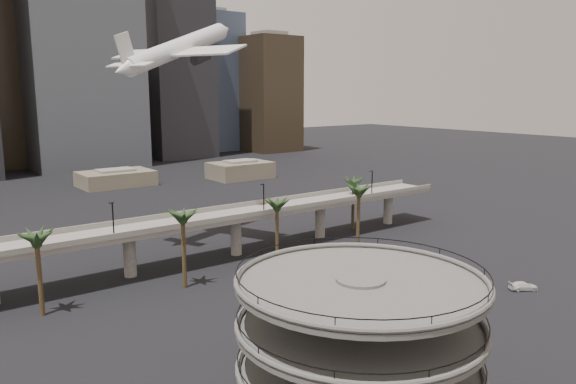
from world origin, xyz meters
TOP-DOWN VIEW (x-y plane):
  - ground at (0.00, 0.00)m, footprint 700.00×700.00m
  - parking_ramp at (-13.00, -4.00)m, footprint 22.20×22.20m
  - overpass at (0.00, 55.00)m, footprint 130.00×9.30m
  - palm_trees at (11.58, 47.18)m, footprint 76.40×18.40m
  - low_buildings at (6.89, 142.30)m, footprint 135.00×27.50m
  - skyline at (15.11, 217.08)m, footprint 269.00×86.00m
  - airborne_jet at (7.82, 71.24)m, footprint 34.29×31.58m
  - car_a at (6.77, 14.15)m, footprint 4.25×2.53m
  - car_b at (15.32, 20.10)m, footprint 4.21×2.11m
  - car_c at (37.81, 9.13)m, footprint 4.93×4.04m

SIDE VIEW (x-z plane):
  - ground at x=0.00m, z-range 0.00..0.00m
  - car_b at x=15.32m, z-range 0.00..1.32m
  - car_c at x=37.81m, z-range 0.00..1.35m
  - car_a at x=6.77m, z-range 0.00..1.36m
  - low_buildings at x=6.89m, z-range -0.54..6.26m
  - overpass at x=0.00m, z-range -0.01..14.69m
  - parking_ramp at x=-13.00m, z-range 1.16..18.51m
  - palm_trees at x=11.58m, z-range 4.30..18.30m
  - airborne_jet at x=7.82m, z-range 33.65..47.96m
  - skyline at x=15.11m, z-range -17.02..109.86m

